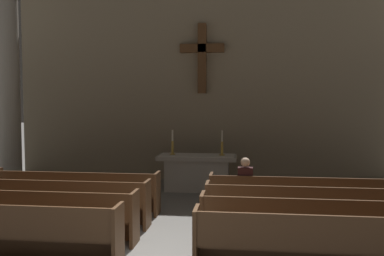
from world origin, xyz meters
TOP-DOWN VIEW (x-y plane):
  - pew_left_row_1 at (-2.50, -0.04)m, footprint 3.87×0.50m
  - pew_left_row_2 at (-2.50, 0.93)m, footprint 3.87×0.50m
  - pew_left_row_3 at (-2.50, 1.89)m, footprint 3.87×0.50m
  - pew_left_row_4 at (-2.50, 2.86)m, footprint 3.87×0.50m
  - pew_right_row_1 at (2.50, -0.04)m, footprint 3.87×0.50m
  - pew_right_row_2 at (2.50, 0.93)m, footprint 3.87×0.50m
  - pew_right_row_3 at (2.50, 1.89)m, footprint 3.87×0.50m
  - pew_right_row_4 at (2.50, 2.86)m, footprint 3.87×0.50m
  - column_left_second at (-5.51, 5.37)m, footprint 0.92×0.92m
  - altar at (0.00, 5.50)m, footprint 2.20×0.90m
  - candlestick_left at (-0.70, 5.50)m, footprint 0.16×0.16m
  - candlestick_right at (0.70, 5.50)m, footprint 0.16×0.16m
  - apse_with_cross at (0.00, 7.16)m, footprint 12.00×0.51m
  - lone_worshipper at (1.33, 2.90)m, footprint 0.32×0.43m

SIDE VIEW (x-z plane):
  - pew_left_row_1 at x=-2.50m, z-range 0.00..0.95m
  - pew_left_row_2 at x=-2.50m, z-range 0.00..0.95m
  - pew_left_row_3 at x=-2.50m, z-range 0.00..0.95m
  - pew_left_row_4 at x=-2.50m, z-range 0.00..0.95m
  - pew_right_row_1 at x=2.50m, z-range 0.00..0.95m
  - pew_right_row_2 at x=2.50m, z-range 0.00..0.95m
  - pew_right_row_3 at x=2.50m, z-range 0.00..0.95m
  - pew_right_row_4 at x=2.50m, z-range 0.00..0.95m
  - altar at x=0.00m, z-range 0.03..1.04m
  - lone_worshipper at x=1.33m, z-range 0.03..1.35m
  - candlestick_left at x=-0.70m, z-range 0.89..1.58m
  - candlestick_right at x=0.70m, z-range 0.89..1.58m
  - column_left_second at x=-5.51m, z-range -0.08..6.15m
  - apse_with_cross at x=0.00m, z-range 0.01..6.97m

